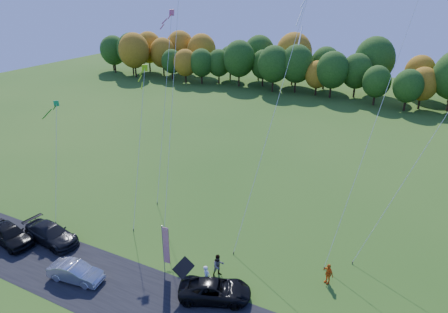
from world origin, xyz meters
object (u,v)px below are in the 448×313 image
at_px(black_suv, 215,290).
at_px(silver_sedan, 76,272).
at_px(person_east, 328,273).
at_px(feather_flag, 165,245).

distance_m(black_suv, silver_sedan, 10.24).
xyz_separation_m(black_suv, silver_sedan, (-9.82, -2.93, -0.01)).
xyz_separation_m(black_suv, person_east, (6.45, 5.02, 0.13)).
height_order(person_east, feather_flag, feather_flag).
distance_m(black_suv, feather_flag, 4.82).
relative_size(black_suv, feather_flag, 1.20).
xyz_separation_m(silver_sedan, person_east, (16.26, 7.95, 0.13)).
relative_size(silver_sedan, person_east, 2.54).
bearing_deg(silver_sedan, feather_flag, -64.52).
bearing_deg(silver_sedan, person_east, -72.43).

